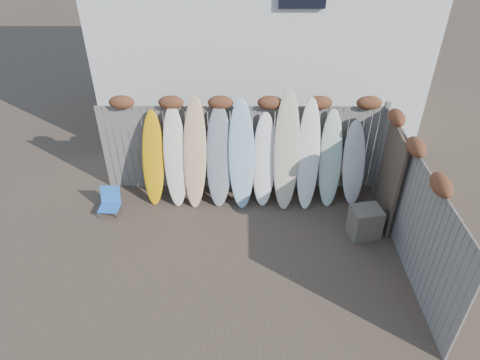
{
  "coord_description": "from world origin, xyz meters",
  "views": [
    {
      "loc": [
        0.03,
        -5.61,
        5.73
      ],
      "look_at": [
        0.0,
        1.2,
        1.0
      ],
      "focal_mm": 32.0,
      "sensor_mm": 36.0,
      "label": 1
    }
  ],
  "objects_px": {
    "wooden_crate": "(365,222)",
    "surfboard_0": "(153,159)",
    "lattice_panel": "(389,176)",
    "beach_chair": "(110,201)"
  },
  "relations": [
    {
      "from": "beach_chair",
      "to": "lattice_panel",
      "type": "xyz_separation_m",
      "value": [
        5.67,
        -0.15,
        0.75
      ]
    },
    {
      "from": "wooden_crate",
      "to": "surfboard_0",
      "type": "bearing_deg",
      "value": 163.77
    },
    {
      "from": "beach_chair",
      "to": "lattice_panel",
      "type": "height_order",
      "value": "lattice_panel"
    },
    {
      "from": "lattice_panel",
      "to": "surfboard_0",
      "type": "xyz_separation_m",
      "value": [
        -4.76,
        0.65,
        -0.02
      ]
    },
    {
      "from": "wooden_crate",
      "to": "lattice_panel",
      "type": "xyz_separation_m",
      "value": [
        0.5,
        0.59,
        0.68
      ]
    },
    {
      "from": "wooden_crate",
      "to": "lattice_panel",
      "type": "bearing_deg",
      "value": 49.36
    },
    {
      "from": "beach_chair",
      "to": "lattice_panel",
      "type": "relative_size",
      "value": 0.27
    },
    {
      "from": "surfboard_0",
      "to": "wooden_crate",
      "type": "bearing_deg",
      "value": -12.61
    },
    {
      "from": "beach_chair",
      "to": "surfboard_0",
      "type": "height_order",
      "value": "surfboard_0"
    },
    {
      "from": "wooden_crate",
      "to": "lattice_panel",
      "type": "distance_m",
      "value": 1.03
    }
  ]
}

